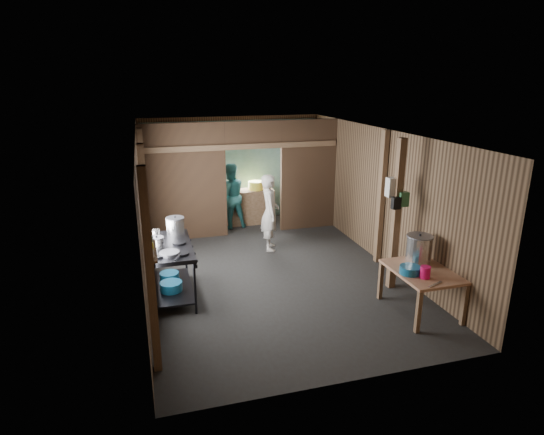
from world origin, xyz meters
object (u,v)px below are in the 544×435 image
object	(u,v)px
gas_range	(170,271)
cook	(270,212)
yellow_tub	(256,185)
stock_pot	(419,250)
prep_table	(420,291)
stove_pot_large	(175,226)
pink_bucket	(425,272)

from	to	relation	value
gas_range	cook	world-z (taller)	cook
yellow_tub	cook	world-z (taller)	cook
gas_range	stock_pot	distance (m)	4.04
prep_table	stove_pot_large	distance (m)	4.17
pink_bucket	cook	distance (m)	3.77
stock_pot	prep_table	bearing A→B (deg)	-108.03
gas_range	stove_pot_large	xyz separation A→B (m)	(0.17, 0.51, 0.60)
stock_pot	gas_range	bearing A→B (deg)	161.11
stove_pot_large	yellow_tub	distance (m)	3.76
prep_table	pink_bucket	world-z (taller)	pink_bucket
prep_table	cook	xyz separation A→B (m)	(-1.52, 3.26, 0.46)
stove_pot_large	cook	bearing A→B (deg)	29.89
stove_pot_large	stock_pot	world-z (taller)	stove_pot_large
cook	pink_bucket	bearing A→B (deg)	-147.68
prep_table	stove_pot_large	world-z (taller)	stove_pot_large
prep_table	stock_pot	size ratio (longest dim) A/B	2.45
gas_range	prep_table	world-z (taller)	gas_range
pink_bucket	gas_range	bearing A→B (deg)	152.91
stove_pot_large	yellow_tub	bearing A→B (deg)	54.42
stock_pot	pink_bucket	xyz separation A→B (m)	(-0.22, -0.53, -0.13)
gas_range	prep_table	xyz separation A→B (m)	(3.71, -1.58, -0.11)
prep_table	pink_bucket	bearing A→B (deg)	-117.30
yellow_tub	prep_table	bearing A→B (deg)	-75.28
prep_table	cook	distance (m)	3.62
gas_range	yellow_tub	world-z (taller)	yellow_tub
gas_range	stove_pot_large	distance (m)	0.81
stove_pot_large	cook	world-z (taller)	cook
stove_pot_large	pink_bucket	distance (m)	4.15
pink_bucket	cook	world-z (taller)	cook
stock_pot	yellow_tub	size ratio (longest dim) A/B	1.30
pink_bucket	prep_table	bearing A→B (deg)	62.70
gas_range	yellow_tub	xyz separation A→B (m)	(2.36, 3.57, 0.49)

